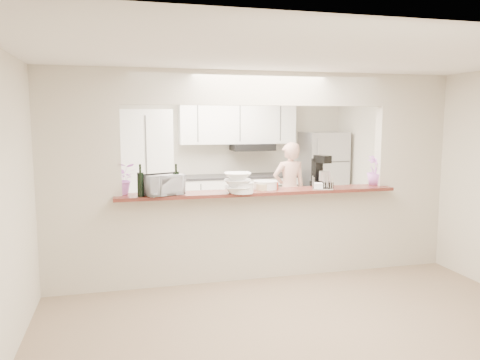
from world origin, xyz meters
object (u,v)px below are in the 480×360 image
object	(u,v)px
toaster_oven	(163,185)
person	(289,190)
refrigerator	(323,178)
stand_mixer	(321,173)

from	to	relation	value
toaster_oven	person	world-z (taller)	person
toaster_oven	person	xyz separation A→B (m)	(2.22, 1.89, -0.43)
toaster_oven	refrigerator	bearing A→B (deg)	20.25
person	toaster_oven	bearing A→B (deg)	36.28
toaster_oven	stand_mixer	bearing A→B (deg)	-15.75
stand_mixer	person	distance (m)	1.81
stand_mixer	refrigerator	bearing A→B (deg)	65.06
person	refrigerator	bearing A→B (deg)	-143.13
refrigerator	toaster_oven	xyz separation A→B (m)	(-3.20, -2.75, 0.36)
toaster_oven	stand_mixer	size ratio (longest dim) A/B	1.05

